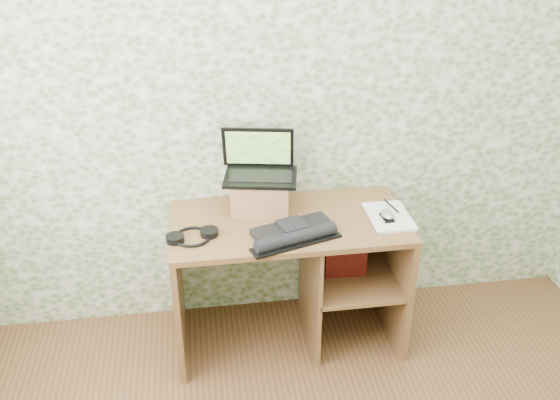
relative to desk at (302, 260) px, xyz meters
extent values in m
plane|color=white|center=(-0.08, 0.28, 0.82)|extent=(3.50, 0.00, 3.50)
cube|color=brown|center=(-0.08, -0.03, 0.25)|extent=(1.20, 0.60, 0.03)
cube|color=brown|center=(-0.66, -0.03, -0.12)|extent=(0.03, 0.60, 0.72)
cube|color=brown|center=(0.51, -0.03, -0.12)|extent=(0.03, 0.60, 0.72)
cube|color=brown|center=(0.04, -0.03, -0.12)|extent=(0.02, 0.56, 0.72)
cube|color=brown|center=(0.27, -0.03, -0.10)|extent=(0.46, 0.56, 0.02)
cube|color=brown|center=(0.28, 0.26, -0.12)|extent=(0.48, 0.02, 0.72)
cube|color=#8D603F|center=(-0.20, 0.12, 0.36)|extent=(0.33, 0.29, 0.17)
cube|color=black|center=(-0.20, 0.12, 0.45)|extent=(0.41, 0.32, 0.02)
cube|color=black|center=(-0.20, 0.11, 0.46)|extent=(0.34, 0.20, 0.00)
cube|color=black|center=(-0.20, 0.22, 0.57)|extent=(0.37, 0.13, 0.23)
cube|color=#2D5D1A|center=(-0.20, 0.21, 0.57)|extent=(0.33, 0.11, 0.19)
cube|color=black|center=(-0.08, -0.14, 0.28)|extent=(0.43, 0.26, 0.03)
cube|color=black|center=(-0.08, -0.14, 0.29)|extent=(0.16, 0.16, 0.05)
cylinder|color=black|center=(-0.08, -0.25, 0.30)|extent=(0.42, 0.19, 0.06)
cube|color=black|center=(-0.08, -0.25, 0.27)|extent=(0.46, 0.22, 0.01)
torus|color=black|center=(-0.57, -0.13, 0.28)|extent=(0.22, 0.22, 0.02)
cylinder|color=black|center=(-0.65, -0.14, 0.28)|extent=(0.09, 0.09, 0.03)
cylinder|color=black|center=(-0.48, -0.11, 0.28)|extent=(0.09, 0.09, 0.03)
cube|color=silver|center=(0.43, -0.08, 0.28)|extent=(0.21, 0.30, 0.01)
ellipsoid|color=#B1B1B3|center=(0.42, -0.11, 0.30)|extent=(0.07, 0.10, 0.03)
cylinder|color=black|center=(0.47, 0.01, 0.29)|extent=(0.04, 0.15, 0.01)
cube|color=#9B130E|center=(0.23, -0.03, 0.04)|extent=(0.22, 0.08, 0.27)
camera|label=1|loc=(-0.51, -2.72, 1.88)|focal=40.00mm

